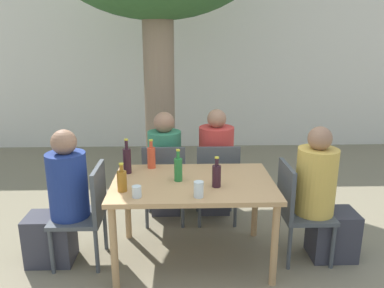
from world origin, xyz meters
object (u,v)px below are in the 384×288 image
(soda_bottle_4, at_px, (151,157))
(patio_chair_0, at_px, (87,209))
(dining_table_front, at_px, (193,190))
(person_seated_0, at_px, (60,205))
(patio_chair_3, at_px, (217,179))
(wine_bottle_1, at_px, (217,175))
(person_seated_2, at_px, (165,169))
(person_seated_3, at_px, (215,167))
(green_bottle_0, at_px, (178,169))
(patio_chair_1, at_px, (297,206))
(drinking_glass_1, at_px, (137,192))
(patio_chair_2, at_px, (165,180))
(amber_bottle_3, at_px, (122,180))
(person_seated_1, at_px, (323,201))
(wine_bottle_2, at_px, (127,160))
(drinking_glass_0, at_px, (199,189))

(soda_bottle_4, bearing_deg, patio_chair_0, -146.35)
(dining_table_front, bearing_deg, person_seated_0, -180.00)
(patio_chair_3, xyz_separation_m, wine_bottle_1, (-0.09, -0.82, 0.35))
(patio_chair_0, bearing_deg, person_seated_2, 144.78)
(person_seated_3, bearing_deg, green_bottle_0, 65.75)
(patio_chair_0, xyz_separation_m, patio_chair_1, (1.86, 0.00, 0.00))
(person_seated_0, distance_m, person_seated_3, 1.71)
(person_seated_0, bearing_deg, wine_bottle_1, 84.43)
(patio_chair_0, height_order, drinking_glass_1, patio_chair_0)
(patio_chair_2, height_order, amber_bottle_3, amber_bottle_3)
(wine_bottle_1, height_order, soda_bottle_4, soda_bottle_4)
(dining_table_front, xyz_separation_m, patio_chair_1, (0.93, 0.00, -0.17))
(patio_chair_3, height_order, drinking_glass_1, patio_chair_3)
(drinking_glass_1, bearing_deg, person_seated_0, 155.33)
(person_seated_1, bearing_deg, wine_bottle_2, 82.69)
(patio_chair_0, distance_m, person_seated_0, 0.24)
(dining_table_front, xyz_separation_m, person_seated_2, (-0.28, 0.92, -0.13))
(amber_bottle_3, relative_size, soda_bottle_4, 0.86)
(green_bottle_0, bearing_deg, wine_bottle_1, -24.78)
(patio_chair_1, height_order, person_seated_3, person_seated_3)
(green_bottle_0, xyz_separation_m, wine_bottle_1, (0.32, -0.15, -0.01))
(patio_chair_3, height_order, person_seated_2, person_seated_2)
(patio_chair_1, distance_m, person_seated_3, 1.13)
(soda_bottle_4, height_order, drinking_glass_1, soda_bottle_4)
(person_seated_0, distance_m, person_seated_2, 1.28)
(wine_bottle_2, bearing_deg, wine_bottle_1, -24.47)
(person_seated_1, height_order, person_seated_2, person_seated_1)
(patio_chair_1, xyz_separation_m, wine_bottle_2, (-1.53, 0.23, 0.38))
(drinking_glass_1, bearing_deg, patio_chair_2, 80.53)
(patio_chair_3, bearing_deg, person_seated_3, -90.00)
(patio_chair_0, bearing_deg, drinking_glass_0, 70.51)
(dining_table_front, relative_size, person_seated_0, 1.14)
(patio_chair_1, distance_m, drinking_glass_1, 1.45)
(amber_bottle_3, bearing_deg, patio_chair_3, 46.18)
(person_seated_1, relative_size, wine_bottle_1, 4.75)
(patio_chair_0, distance_m, person_seated_1, 2.09)
(person_seated_0, bearing_deg, green_bottle_0, 90.82)
(patio_chair_1, xyz_separation_m, person_seated_1, (0.23, -0.00, 0.05))
(patio_chair_2, height_order, person_seated_2, person_seated_2)
(patio_chair_1, xyz_separation_m, wine_bottle_1, (-0.74, -0.13, 0.35))
(patio_chair_2, relative_size, wine_bottle_1, 3.45)
(person_seated_2, bearing_deg, green_bottle_0, 99.47)
(patio_chair_3, height_order, amber_bottle_3, amber_bottle_3)
(soda_bottle_4, bearing_deg, person_seated_2, 79.31)
(patio_chair_3, height_order, drinking_glass_0, patio_chair_3)
(patio_chair_2, height_order, soda_bottle_4, soda_bottle_4)
(person_seated_3, height_order, green_bottle_0, person_seated_3)
(patio_chair_1, relative_size, person_seated_3, 0.73)
(person_seated_3, bearing_deg, patio_chair_0, 37.22)
(patio_chair_1, bearing_deg, wine_bottle_2, 81.60)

